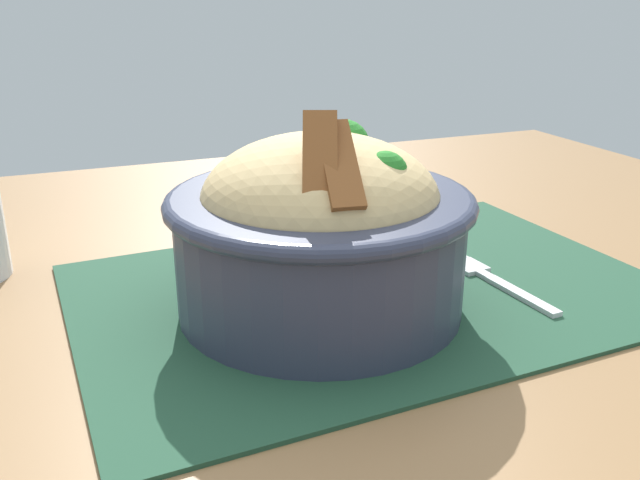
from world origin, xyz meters
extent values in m
cube|color=olive|center=(0.00, 0.00, 0.72)|extent=(1.05, 0.88, 0.03)
cylinder|color=brown|center=(0.47, 0.38, 0.35)|extent=(0.04, 0.04, 0.71)
cube|color=#1E422D|center=(0.01, -0.02, 0.74)|extent=(0.44, 0.31, 0.00)
cylinder|color=#2D3347|center=(-0.03, -0.04, 0.78)|extent=(0.19, 0.19, 0.08)
torus|color=#2D3347|center=(-0.03, -0.04, 0.82)|extent=(0.21, 0.21, 0.01)
ellipsoid|color=tan|center=(-0.03, -0.04, 0.82)|extent=(0.22, 0.22, 0.09)
sphere|color=#247425|center=(-0.01, -0.08, 0.84)|extent=(0.03, 0.03, 0.03)
sphere|color=#247425|center=(-0.02, -0.04, 0.84)|extent=(0.03, 0.03, 0.03)
sphere|color=#247425|center=(0.00, 0.00, 0.84)|extent=(0.04, 0.04, 0.04)
cylinder|color=orange|center=(-0.04, -0.03, 0.84)|extent=(0.03, 0.02, 0.01)
cylinder|color=orange|center=(-0.04, -0.06, 0.84)|extent=(0.02, 0.03, 0.01)
cylinder|color=orange|center=(-0.06, -0.05, 0.84)|extent=(0.03, 0.02, 0.01)
cube|color=brown|center=(-0.05, -0.09, 0.86)|extent=(0.03, 0.05, 0.06)
cube|color=brown|center=(-0.04, -0.09, 0.85)|extent=(0.03, 0.05, 0.05)
cube|color=silver|center=(0.11, -0.08, 0.74)|extent=(0.01, 0.07, 0.00)
cube|color=silver|center=(0.10, -0.04, 0.74)|extent=(0.01, 0.01, 0.00)
cube|color=silver|center=(0.10, -0.02, 0.74)|extent=(0.02, 0.03, 0.00)
cube|color=silver|center=(0.11, 0.01, 0.74)|extent=(0.00, 0.02, 0.00)
cube|color=silver|center=(0.10, 0.00, 0.74)|extent=(0.00, 0.02, 0.00)
cube|color=silver|center=(0.10, 0.00, 0.74)|extent=(0.00, 0.02, 0.00)
cube|color=silver|center=(0.09, 0.00, 0.74)|extent=(0.00, 0.02, 0.00)
camera|label=1|loc=(-0.19, -0.44, 0.95)|focal=38.31mm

